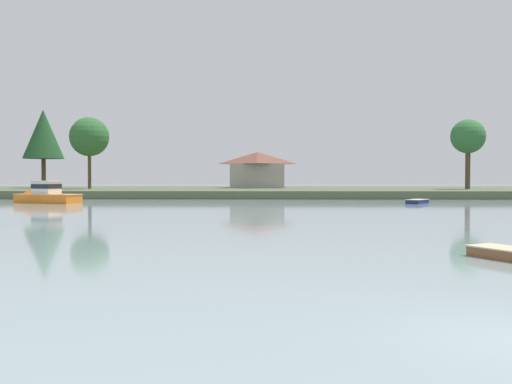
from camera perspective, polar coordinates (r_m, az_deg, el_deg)
far_shore_bank at (r=95.70m, az=3.92°, el=0.06°), size 223.75×40.57×1.07m
cruiser_orange at (r=69.45m, az=-20.32°, el=-0.56°), size 8.94×5.56×4.88m
dinghy_navy at (r=65.95m, az=15.60°, el=-0.96°), size 3.26×3.75×0.64m
shore_tree_right at (r=94.98m, az=-16.09°, el=5.23°), size 6.15×6.15×11.26m
shore_tree_center_right at (r=94.48m, az=20.15°, el=5.10°), size 5.23×5.23×10.69m
shore_tree_center at (r=105.03m, az=-20.20°, el=5.34°), size 6.80×6.80×13.29m
cottage_behind_trees at (r=99.39m, az=0.15°, el=2.25°), size 9.74×8.35×6.14m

